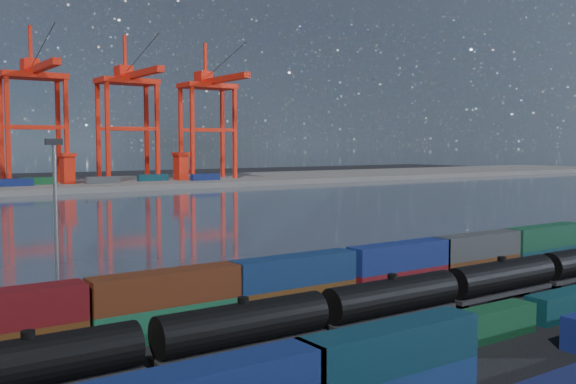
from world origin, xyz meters
TOP-DOWN VIEW (x-y plane):
  - ground at (0.00, 0.00)m, footprint 700.00×700.00m
  - harbor_water at (0.00, 105.00)m, footprint 700.00×700.00m
  - far_quay at (0.00, 210.00)m, footprint 700.00×70.00m
  - container_row_south at (-3.77, -10.19)m, footprint 139.21×2.53m
  - container_row_mid at (5.69, -3.77)m, footprint 140.76×2.33m
  - container_row_north at (-1.95, 11.59)m, footprint 142.34×2.62m
  - tanker_string at (16.65, 4.04)m, footprint 123.11×3.14m
  - waterfront_fence at (-0.00, 28.00)m, footprint 160.12×0.12m
  - yard_light_mast at (-30.00, 26.00)m, footprint 1.60×0.40m
  - straddle_carriers at (-2.50, 200.00)m, footprint 140.00×7.00m

SIDE VIEW (x-z plane):
  - ground at x=0.00m, z-range 0.00..0.00m
  - harbor_water at x=0.00m, z-range 0.01..0.01m
  - far_quay at x=0.00m, z-range 0.00..2.00m
  - waterfront_fence at x=0.00m, z-range -0.10..2.10m
  - container_row_mid at x=5.69m, z-range 0.00..2.49m
  - container_row_south at x=-3.77m, z-range -0.45..4.95m
  - tanker_string at x=16.65m, z-range 0.01..4.50m
  - container_row_north at x=-1.95m, z-range -0.25..5.34m
  - straddle_carriers at x=-2.50m, z-range 2.27..13.37m
  - yard_light_mast at x=-30.00m, z-range 1.00..17.60m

